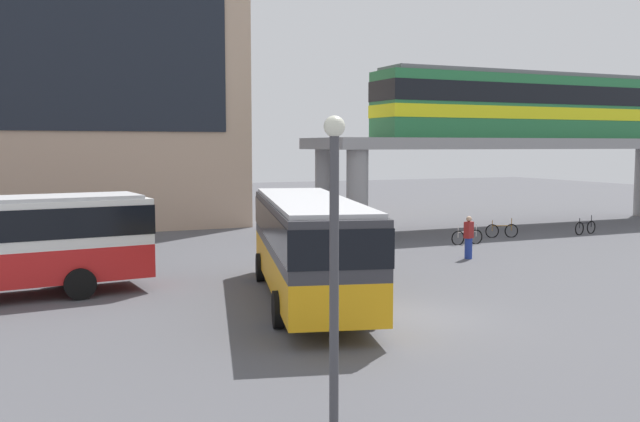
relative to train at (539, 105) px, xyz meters
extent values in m
plane|color=#515156|center=(-18.45, -6.70, -7.20)|extent=(120.00, 120.00, 0.00)
cube|color=gray|center=(-1.03, 0.00, -2.27)|extent=(26.29, 5.58, 0.60)
cylinder|color=gray|center=(-12.98, -1.99, -4.88)|extent=(1.10, 1.10, 4.63)
cylinder|color=gray|center=(-12.98, 1.99, -4.88)|extent=(1.10, 1.10, 4.63)
cube|color=#26723F|center=(0.00, 0.00, -0.17)|extent=(21.12, 2.90, 3.60)
cube|color=yellow|center=(0.00, 0.00, -0.53)|extent=(21.18, 2.96, 0.70)
cube|color=black|center=(0.00, 0.00, 0.55)|extent=(21.18, 2.96, 1.10)
cube|color=slate|center=(0.00, 0.00, 1.75)|extent=(20.28, 2.61, 0.24)
cube|color=orange|center=(-20.46, -13.59, -6.15)|extent=(5.19, 11.28, 1.10)
cube|color=#333338|center=(-20.46, -13.59, -4.85)|extent=(5.19, 11.28, 1.50)
cube|color=black|center=(-20.46, -13.59, -4.77)|extent=(5.24, 11.32, 0.96)
cube|color=silver|center=(-20.46, -13.59, -4.04)|extent=(4.93, 10.71, 0.12)
cylinder|color=black|center=(-20.78, -9.87, -6.70)|extent=(0.52, 1.04, 1.00)
cylinder|color=black|center=(-18.36, -10.50, -6.70)|extent=(0.52, 1.04, 1.00)
cylinder|color=black|center=(-22.45, -16.25, -6.70)|extent=(0.52, 1.04, 1.00)
cylinder|color=black|center=(-20.03, -16.88, -6.70)|extent=(0.52, 1.04, 1.00)
cylinder|color=black|center=(-26.97, -10.52, -6.70)|extent=(1.02, 0.38, 1.00)
cylinder|color=black|center=(-27.21, -8.03, -6.70)|extent=(1.02, 0.38, 1.00)
torus|color=black|center=(0.32, -4.16, -6.86)|extent=(0.74, 0.20, 0.74)
torus|color=black|center=(-0.71, -4.36, -6.86)|extent=(0.74, 0.20, 0.74)
cylinder|color=black|center=(-0.19, -4.26, -6.58)|extent=(1.04, 0.25, 0.05)
cylinder|color=black|center=(-0.71, -4.36, -6.56)|extent=(0.04, 0.04, 0.55)
cylinder|color=black|center=(0.32, -4.16, -6.51)|extent=(0.04, 0.04, 0.65)
torus|color=black|center=(-7.96, -5.04, -6.86)|extent=(0.74, 0.07, 0.74)
torus|color=black|center=(-9.01, -5.02, -6.86)|extent=(0.74, 0.07, 0.74)
cylinder|color=silver|center=(-8.48, -5.03, -6.58)|extent=(1.05, 0.07, 0.05)
cylinder|color=silver|center=(-9.01, -5.02, -6.56)|extent=(0.04, 0.04, 0.55)
cylinder|color=silver|center=(-7.96, -5.04, -6.51)|extent=(0.04, 0.04, 0.65)
torus|color=black|center=(-4.76, -3.73, -6.86)|extent=(0.72, 0.28, 0.74)
torus|color=black|center=(-5.76, -3.42, -6.86)|extent=(0.72, 0.28, 0.74)
cylinder|color=#996626|center=(-5.26, -3.57, -6.58)|extent=(1.02, 0.36, 0.05)
cylinder|color=#996626|center=(-5.76, -3.42, -6.56)|extent=(0.04, 0.04, 0.55)
cylinder|color=#996626|center=(-4.76, -3.73, -6.51)|extent=(0.04, 0.04, 0.65)
cylinder|color=#26262D|center=(-16.70, -6.28, -6.80)|extent=(0.32, 0.32, 0.80)
cube|color=maroon|center=(-16.70, -6.28, -6.08)|extent=(0.31, 0.43, 0.63)
sphere|color=tan|center=(-16.70, -6.28, -5.66)|extent=(0.22, 0.22, 0.22)
cylinder|color=navy|center=(-11.01, -8.70, -6.75)|extent=(0.32, 0.32, 0.89)
cube|color=maroon|center=(-11.01, -8.70, -5.96)|extent=(0.47, 0.39, 0.70)
sphere|color=tan|center=(-11.01, -8.70, -5.48)|extent=(0.24, 0.24, 0.24)
cylinder|color=#3F3F44|center=(-23.89, -22.95, -4.69)|extent=(0.16, 0.16, 5.01)
sphere|color=silver|center=(-23.89, -22.95, -2.04)|extent=(0.36, 0.36, 0.36)
camera|label=1|loc=(-28.81, -33.63, -2.34)|focal=39.75mm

